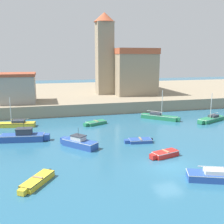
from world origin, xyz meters
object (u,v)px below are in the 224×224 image
Objects in this scene: church at (124,68)px; dinghy_yellow_6 at (37,181)px; sailboat_green_2 at (211,119)px; sailboat_yellow_8 at (14,124)px; dinghy_red_4 at (165,154)px; motorboat_blue_5 at (79,142)px; dinghy_green_1 at (95,123)px; motorboat_blue_3 at (24,136)px; dinghy_blue_9 at (139,140)px; sailboat_green_7 at (159,117)px; harbor_shed_mid_row at (16,88)px; sailboat_blue_0 at (222,176)px.

dinghy_yellow_6 is at bearing -116.52° from church.
sailboat_green_2 reaches higher than sailboat_yellow_8.
motorboat_blue_5 is at bearing 147.38° from dinghy_red_4.
sailboat_yellow_8 is 0.38× the size of church.
motorboat_blue_3 is at bearing -150.39° from dinghy_green_1.
dinghy_green_1 is at bearing 109.76° from dinghy_blue_9.
sailboat_green_7 reaches higher than sailboat_yellow_8.
dinghy_red_4 is 0.49× the size of harbor_shed_mid_row.
motorboat_blue_5 is (-3.79, -9.60, 0.24)m from dinghy_green_1.
dinghy_green_1 is 1.07× the size of dinghy_blue_9.
dinghy_red_4 is 13.01m from dinghy_yellow_6.
sailboat_green_7 reaches higher than motorboat_blue_3.
sailboat_green_2 is 1.70× the size of dinghy_blue_9.
motorboat_blue_5 is (-22.22, -6.98, 0.13)m from sailboat_green_2.
church is at bearing 107.79° from sailboat_green_2.
sailboat_blue_0 is 22.03m from dinghy_green_1.
motorboat_blue_3 reaches higher than motorboat_blue_5.
sailboat_green_2 is at bearing 29.58° from dinghy_yellow_6.
sailboat_green_7 is at bearing 35.03° from motorboat_blue_5.
motorboat_blue_3 is 1.37× the size of motorboat_blue_5.
sailboat_green_7 is 22.85m from sailboat_yellow_8.
sailboat_green_2 is 1.74× the size of dinghy_red_4.
dinghy_blue_9 is at bearing 34.20° from dinghy_yellow_6.
dinghy_green_1 is 1.02× the size of dinghy_yellow_6.
sailboat_green_2 is 1.61× the size of dinghy_yellow_6.
church reaches higher than dinghy_yellow_6.
church is at bearing 84.09° from sailboat_blue_0.
sailboat_blue_0 is 6.53m from dinghy_red_4.
sailboat_green_7 is at bearing 43.96° from dinghy_yellow_6.
dinghy_red_4 is 0.64× the size of sailboat_green_7.
church reaches higher than harbor_shed_mid_row.
sailboat_green_2 is 28.65m from motorboat_blue_3.
sailboat_blue_0 is 1.01× the size of motorboat_blue_3.
dinghy_red_4 is at bearing -45.40° from sailboat_yellow_8.
motorboat_blue_5 is 34.44m from church.
sailboat_green_7 is 12.79m from dinghy_blue_9.
sailboat_green_2 reaches higher than dinghy_yellow_6.
sailboat_yellow_8 reaches higher than dinghy_blue_9.
sailboat_green_7 is at bearing -2.67° from sailboat_yellow_8.
church is at bearing 63.48° from dinghy_yellow_6.
dinghy_red_4 is at bearing 12.95° from dinghy_yellow_6.
sailboat_green_7 is (14.67, 10.28, -0.08)m from motorboat_blue_5.
dinghy_green_1 is at bearing -117.87° from church.
harbor_shed_mid_row reaches higher than sailboat_blue_0.
dinghy_blue_9 is at bearing -53.48° from harbor_shed_mid_row.
dinghy_green_1 is 10.32m from motorboat_blue_5.
sailboat_green_7 is 0.81× the size of sailboat_yellow_8.
sailboat_green_7 is at bearing 16.98° from motorboat_blue_3.
harbor_shed_mid_row is (-8.42, 21.06, 4.22)m from motorboat_blue_5.
dinghy_green_1 is at bearing 29.61° from motorboat_blue_3.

